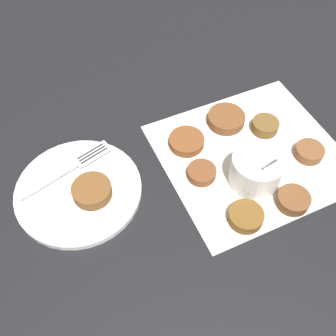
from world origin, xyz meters
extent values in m
plane|color=black|center=(0.00, 0.00, 0.00)|extent=(4.00, 4.00, 0.00)
cube|color=silver|center=(0.00, 0.00, 0.00)|extent=(0.37, 0.34, 0.00)
cylinder|color=white|center=(-0.03, -0.05, 0.04)|extent=(0.10, 0.10, 0.06)
cylinder|color=orange|center=(-0.03, -0.05, 0.02)|extent=(0.08, 0.08, 0.03)
cone|color=white|center=(0.01, -0.05, 0.06)|extent=(0.02, 0.02, 0.02)
cylinder|color=silver|center=(-0.04, -0.08, 0.08)|extent=(0.02, 0.05, 0.11)
cylinder|color=brown|center=(0.06, 0.04, 0.01)|extent=(0.06, 0.06, 0.02)
cylinder|color=brown|center=(0.10, -0.06, 0.01)|extent=(0.06, 0.06, 0.02)
cylinder|color=brown|center=(-0.10, -0.12, 0.01)|extent=(0.06, 0.06, 0.02)
cylinder|color=brown|center=(0.00, -0.13, 0.01)|extent=(0.06, 0.06, 0.02)
cylinder|color=brown|center=(-0.11, 0.08, 0.01)|extent=(0.07, 0.07, 0.02)
cylinder|color=brown|center=(0.00, 0.10, 0.01)|extent=(0.08, 0.08, 0.02)
cylinder|color=brown|center=(-0.12, 0.00, 0.01)|extent=(0.06, 0.06, 0.02)
cylinder|color=white|center=(-0.34, 0.07, 0.01)|extent=(0.24, 0.24, 0.01)
torus|color=white|center=(-0.34, 0.07, 0.01)|extent=(0.23, 0.23, 0.01)
cylinder|color=brown|center=(-0.32, 0.05, 0.03)|extent=(0.07, 0.07, 0.02)
cube|color=silver|center=(-0.39, 0.11, 0.02)|extent=(0.12, 0.04, 0.00)
cube|color=silver|center=(-0.29, 0.13, 0.02)|extent=(0.08, 0.04, 0.00)
cube|color=black|center=(-0.29, 0.13, 0.02)|extent=(0.06, 0.02, 0.00)
cube|color=black|center=(-0.29, 0.13, 0.02)|extent=(0.06, 0.02, 0.00)
cube|color=black|center=(-0.29, 0.14, 0.02)|extent=(0.06, 0.02, 0.00)
camera|label=1|loc=(-0.38, -0.36, 0.63)|focal=42.00mm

